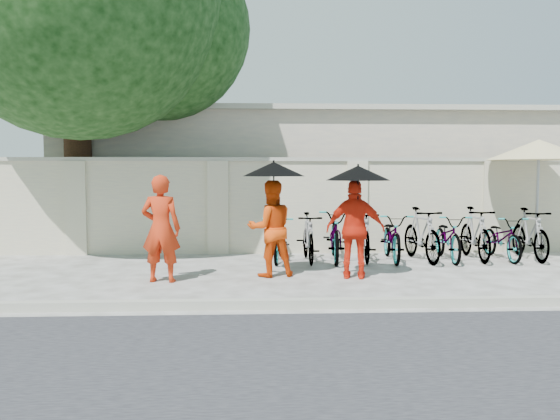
{
  "coord_description": "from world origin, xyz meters",
  "views": [
    {
      "loc": [
        -0.19,
        -8.66,
        1.77
      ],
      "look_at": [
        0.23,
        0.89,
        1.1
      ],
      "focal_mm": 35.0,
      "sensor_mm": 36.0,
      "label": 1
    }
  ],
  "objects_px": {
    "monk_right": "(355,229)",
    "monk_left": "(161,228)",
    "monk_center": "(271,228)",
    "patio_umbrella": "(539,151)"
  },
  "relations": [
    {
      "from": "monk_center",
      "to": "patio_umbrella",
      "type": "distance_m",
      "value": 5.91
    },
    {
      "from": "monk_center",
      "to": "patio_umbrella",
      "type": "relative_size",
      "value": 0.67
    },
    {
      "from": "monk_right",
      "to": "patio_umbrella",
      "type": "xyz_separation_m",
      "value": [
        4.1,
        1.96,
        1.37
      ]
    },
    {
      "from": "monk_left",
      "to": "monk_center",
      "type": "bearing_deg",
      "value": -161.01
    },
    {
      "from": "patio_umbrella",
      "to": "monk_right",
      "type": "bearing_deg",
      "value": -154.45
    },
    {
      "from": "monk_right",
      "to": "patio_umbrella",
      "type": "distance_m",
      "value": 4.74
    },
    {
      "from": "monk_right",
      "to": "monk_left",
      "type": "bearing_deg",
      "value": 14.32
    },
    {
      "from": "monk_left",
      "to": "monk_right",
      "type": "height_order",
      "value": "monk_left"
    },
    {
      "from": "monk_right",
      "to": "patio_umbrella",
      "type": "relative_size",
      "value": 0.68
    },
    {
      "from": "monk_center",
      "to": "patio_umbrella",
      "type": "height_order",
      "value": "patio_umbrella"
    }
  ]
}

